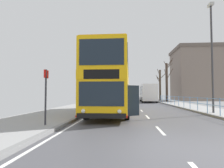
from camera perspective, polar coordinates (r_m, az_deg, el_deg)
name	(u,v)px	position (r m, az deg, el deg)	size (l,w,h in m)	color
ground	(150,146)	(5.97, 10.88, -16.96)	(15.80, 140.00, 0.20)	#48484D
double_decker_bus_main	(111,83)	(14.85, -0.18, 0.37)	(3.21, 10.82, 4.46)	#F4B20F
background_bus_far_lane	(148,93)	(37.66, 10.22, -2.47)	(2.87, 10.63, 3.16)	white
pedestrian_railing_far_kerb	(184,100)	(21.40, 19.92, -4.36)	(0.05, 27.13, 1.10)	#598CC6
bus_stop_sign_near	(46,90)	(9.25, -18.48, -1.74)	(0.08, 0.44, 2.44)	#2D2D33
street_lamp_far_side	(212,49)	(16.53, 26.74, 8.97)	(0.28, 0.60, 8.09)	#38383D
bare_tree_far_00	(160,84)	(43.13, 13.64, -0.06)	(2.35, 3.20, 6.79)	#4C3D2D
bare_tree_far_01	(167,81)	(37.35, 15.47, 0.79)	(1.91, 1.82, 7.84)	#423328
background_building_00	(202,74)	(49.88, 24.39, 2.58)	(12.55, 10.80, 11.96)	slate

